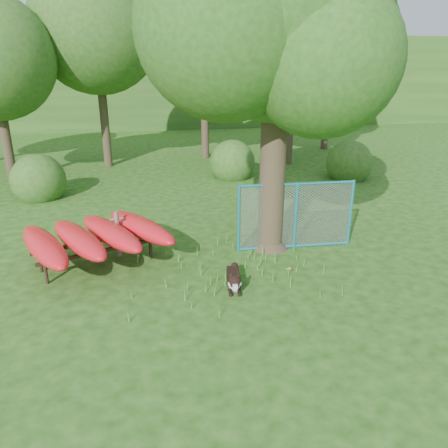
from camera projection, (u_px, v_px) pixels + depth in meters
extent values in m
plane|color=#1A440D|center=(225.00, 291.00, 8.92)|extent=(80.00, 80.00, 0.00)
cylinder|color=#352A1D|center=(273.00, 152.00, 10.14)|extent=(0.67, 0.67, 4.82)
cone|color=#352A1D|center=(270.00, 238.00, 10.91)|extent=(1.01, 1.01, 0.48)
sphere|color=#204F16|center=(279.00, 10.00, 9.09)|extent=(4.62, 4.62, 4.62)
sphere|color=#204F16|center=(322.00, 42.00, 10.16)|extent=(3.47, 3.47, 3.47)
sphere|color=#204F16|center=(227.00, 28.00, 8.56)|extent=(3.66, 3.66, 3.66)
sphere|color=#204F16|center=(323.00, 59.00, 8.51)|extent=(3.08, 3.08, 3.08)
cylinder|color=#352A1D|center=(298.00, 122.00, 10.05)|extent=(1.31, 0.74, 1.03)
cylinder|color=#352A1D|center=(252.00, 105.00, 9.82)|extent=(1.09, 0.61, 0.99)
cylinder|color=brown|center=(118.00, 234.00, 10.29)|extent=(0.13, 0.13, 1.12)
cylinder|color=brown|center=(117.00, 219.00, 10.16)|extent=(0.31, 0.14, 0.06)
cylinder|color=black|center=(46.00, 274.00, 9.12)|extent=(0.09, 0.09, 0.45)
cylinder|color=black|center=(151.00, 250.00, 10.27)|extent=(0.09, 0.09, 0.45)
cylinder|color=black|center=(40.00, 263.00, 9.62)|extent=(0.09, 0.09, 0.45)
cylinder|color=black|center=(141.00, 241.00, 10.77)|extent=(0.09, 0.09, 0.45)
cube|color=black|center=(100.00, 251.00, 9.61)|extent=(2.55, 1.04, 0.07)
cube|color=black|center=(92.00, 242.00, 10.11)|extent=(2.55, 1.04, 0.07)
ellipsoid|color=red|center=(44.00, 246.00, 9.24)|extent=(1.72, 2.72, 0.43)
ellipsoid|color=red|center=(79.00, 239.00, 9.60)|extent=(1.79, 2.70, 0.43)
ellipsoid|color=red|center=(111.00, 233.00, 9.95)|extent=(1.86, 2.67, 0.43)
ellipsoid|color=red|center=(141.00, 227.00, 10.30)|extent=(1.94, 2.64, 0.43)
cube|color=black|center=(233.00, 278.00, 9.18)|extent=(0.36, 0.72, 0.24)
cube|color=beige|center=(234.00, 285.00, 8.90)|extent=(0.24, 0.17, 0.22)
sphere|color=black|center=(235.00, 281.00, 8.67)|extent=(0.26, 0.26, 0.26)
cube|color=beige|center=(235.00, 286.00, 8.57)|extent=(0.12, 0.15, 0.09)
sphere|color=beige|center=(231.00, 284.00, 8.66)|extent=(0.12, 0.12, 0.12)
sphere|color=beige|center=(239.00, 283.00, 8.67)|extent=(0.12, 0.12, 0.12)
cone|color=black|center=(231.00, 274.00, 8.65)|extent=(0.12, 0.13, 0.12)
cone|color=black|center=(238.00, 274.00, 8.66)|extent=(0.10, 0.11, 0.12)
cylinder|color=black|center=(230.00, 292.00, 8.78)|extent=(0.11, 0.30, 0.07)
cylinder|color=black|center=(239.00, 291.00, 8.79)|extent=(0.11, 0.30, 0.07)
sphere|color=black|center=(235.00, 266.00, 9.50)|extent=(0.16, 0.16, 0.16)
torus|color=#173EAE|center=(234.00, 282.00, 8.76)|extent=(0.26, 0.11, 0.25)
cylinder|color=teal|center=(239.00, 219.00, 10.46)|extent=(0.08, 0.08, 1.70)
cylinder|color=teal|center=(296.00, 216.00, 10.66)|extent=(0.08, 0.08, 1.70)
cylinder|color=teal|center=(350.00, 213.00, 10.85)|extent=(0.08, 0.08, 1.70)
cylinder|color=teal|center=(298.00, 184.00, 10.37)|extent=(2.83, 0.18, 0.07)
cylinder|color=teal|center=(294.00, 246.00, 10.94)|extent=(2.83, 0.18, 0.07)
plane|color=gray|center=(296.00, 216.00, 10.66)|extent=(2.82, 0.11, 2.83)
cylinder|color=#4E8A2D|center=(288.00, 273.00, 9.47)|extent=(0.02, 0.02, 0.19)
sphere|color=gold|center=(289.00, 269.00, 9.44)|extent=(0.03, 0.03, 0.03)
sphere|color=gold|center=(290.00, 268.00, 9.47)|extent=(0.03, 0.03, 0.03)
sphere|color=gold|center=(287.00, 269.00, 9.45)|extent=(0.03, 0.03, 0.03)
sphere|color=gold|center=(290.00, 269.00, 9.42)|extent=(0.03, 0.03, 0.03)
sphere|color=gold|center=(289.00, 269.00, 9.41)|extent=(0.03, 0.03, 0.03)
cylinder|color=#352A1D|center=(4.00, 126.00, 16.25)|extent=(0.36, 0.36, 4.20)
cylinder|color=#352A1D|center=(103.00, 105.00, 18.51)|extent=(0.36, 0.36, 5.25)
sphere|color=#27511A|center=(96.00, 28.00, 17.45)|extent=(5.20, 5.20, 5.20)
cylinder|color=#352A1D|center=(205.00, 117.00, 20.45)|extent=(0.36, 0.36, 3.85)
sphere|color=#27511A|center=(204.00, 67.00, 19.68)|extent=(4.00, 4.00, 4.00)
cylinder|color=#352A1D|center=(290.00, 110.00, 19.06)|extent=(0.36, 0.36, 4.76)
sphere|color=#27511A|center=(294.00, 42.00, 18.10)|extent=(4.80, 4.80, 4.80)
cylinder|color=#352A1D|center=(328.00, 101.00, 22.31)|extent=(0.36, 0.36, 4.90)
sphere|color=#27511A|center=(332.00, 42.00, 21.32)|extent=(4.60, 4.60, 4.60)
sphere|color=#27511A|center=(41.00, 198.00, 14.95)|extent=(1.80, 1.80, 1.80)
sphere|color=#27511A|center=(348.00, 178.00, 17.40)|extent=(1.80, 1.80, 1.80)
sphere|color=#27511A|center=(232.00, 177.00, 17.54)|extent=(1.80, 1.80, 1.80)
cube|color=#27511A|center=(157.00, 80.00, 33.61)|extent=(80.00, 12.00, 6.00)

